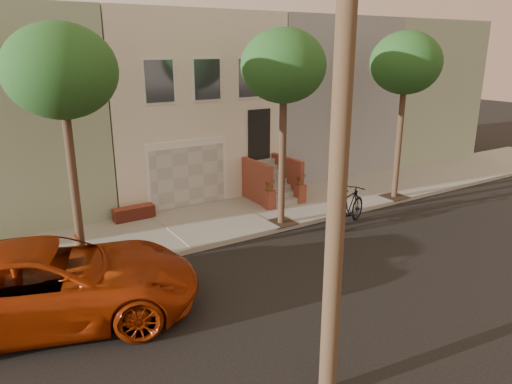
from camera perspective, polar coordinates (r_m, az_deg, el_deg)
ground at (r=12.85m, az=9.48°, el=-10.31°), size 90.00×90.00×0.00m
sidewalk at (r=16.82m, az=-2.62°, el=-3.09°), size 40.00×3.70×0.15m
house_row at (r=21.20m, az=-10.73°, el=10.74°), size 33.10×11.70×7.00m
tree_left at (r=12.54m, az=-22.39°, el=13.08°), size 2.70×2.57×6.30m
tree_mid at (r=15.12m, az=3.33°, el=14.74°), size 2.70×2.57×6.30m
tree_right at (r=18.85m, az=17.56°, el=14.44°), size 2.70×2.57×6.30m
pickup_truck at (r=11.48m, az=-23.70°, el=-10.02°), size 7.11×4.79×1.81m
motorcycle at (r=16.33m, az=11.14°, el=-1.80°), size 2.32×1.44×1.35m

